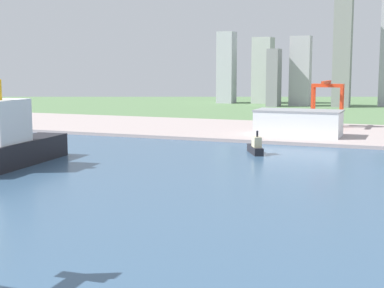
{
  "coord_description": "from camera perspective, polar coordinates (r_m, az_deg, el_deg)",
  "views": [
    {
      "loc": [
        93.8,
        40.42,
        52.82
      ],
      "look_at": [
        17.35,
        236.26,
        24.33
      ],
      "focal_mm": 53.9,
      "sensor_mm": 36.0,
      "label": 1
    }
  ],
  "objects": [
    {
      "name": "tugboat_small",
      "position": [
        350.17,
        6.31,
        -0.33
      ],
      "size": [
        15.51,
        23.33,
        14.46
      ],
      "color": "black",
      "rests_on": "water_bay"
    },
    {
      "name": "ground_plane",
      "position": [
        281.02,
        1.43,
        -3.12
      ],
      "size": [
        2400.0,
        2400.0,
        0.0
      ],
      "primitive_type": "plane",
      "color": "#57784C"
    },
    {
      "name": "distant_skyline",
      "position": [
        800.64,
        10.28,
        7.76
      ],
      "size": [
        239.66,
        82.07,
        141.38
      ],
      "color": "#A9ACB5",
      "rests_on": "ground"
    },
    {
      "name": "industrial_pier",
      "position": [
        462.15,
        9.48,
        1.21
      ],
      "size": [
        840.0,
        140.0,
        2.5
      ],
      "primitive_type": "cube",
      "color": "#A79794",
      "rests_on": "ground"
    },
    {
      "name": "water_bay",
      "position": [
        226.74,
        -3.76,
        -5.75
      ],
      "size": [
        840.0,
        360.0,
        0.15
      ],
      "primitive_type": "cube",
      "color": "#385675",
      "rests_on": "ground"
    },
    {
      "name": "port_crane_red",
      "position": [
        492.53,
        13.25,
        4.88
      ],
      "size": [
        25.88,
        37.62,
        38.43
      ],
      "color": "red",
      "rests_on": "industrial_pier"
    },
    {
      "name": "cargo_ship",
      "position": [
        318.59,
        -17.48,
        0.18
      ],
      "size": [
        25.85,
        80.51,
        46.06
      ],
      "color": "black",
      "rests_on": "water_bay"
    },
    {
      "name": "warehouse_main",
      "position": [
        425.86,
        10.48,
        2.08
      ],
      "size": [
        61.75,
        29.81,
        18.84
      ],
      "color": "white",
      "rests_on": "industrial_pier"
    }
  ]
}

